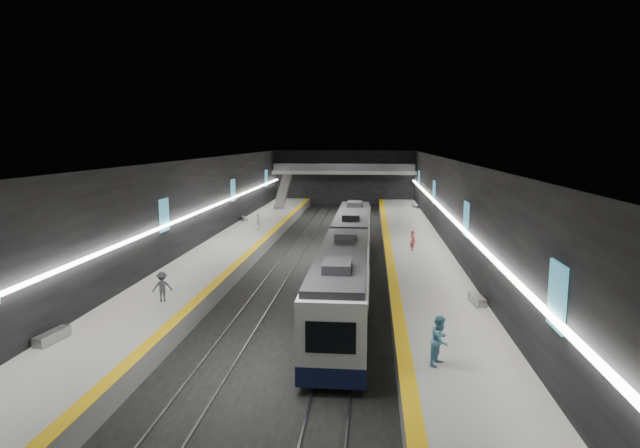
# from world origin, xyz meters

# --- Properties ---
(ground) EXTENTS (70.00, 70.00, 0.00)m
(ground) POSITION_xyz_m (0.00, 0.00, 0.00)
(ground) COLOR black
(ground) RESTS_ON ground
(ceiling) EXTENTS (20.00, 70.00, 0.04)m
(ceiling) POSITION_xyz_m (0.00, 0.00, 8.00)
(ceiling) COLOR beige
(ceiling) RESTS_ON wall_left
(wall_left) EXTENTS (0.04, 70.00, 8.00)m
(wall_left) POSITION_xyz_m (-10.00, 0.00, 4.00)
(wall_left) COLOR black
(wall_left) RESTS_ON ground
(wall_right) EXTENTS (0.04, 70.00, 8.00)m
(wall_right) POSITION_xyz_m (10.00, 0.00, 4.00)
(wall_right) COLOR black
(wall_right) RESTS_ON ground
(wall_back) EXTENTS (20.00, 0.04, 8.00)m
(wall_back) POSITION_xyz_m (0.00, 35.00, 4.00)
(wall_back) COLOR black
(wall_back) RESTS_ON ground
(platform_left) EXTENTS (5.00, 70.00, 1.00)m
(platform_left) POSITION_xyz_m (-7.50, 0.00, 0.50)
(platform_left) COLOR slate
(platform_left) RESTS_ON ground
(tile_surface_left) EXTENTS (5.00, 70.00, 0.02)m
(tile_surface_left) POSITION_xyz_m (-7.50, 0.00, 1.01)
(tile_surface_left) COLOR #9A9A95
(tile_surface_left) RESTS_ON platform_left
(tactile_strip_left) EXTENTS (0.60, 70.00, 0.02)m
(tactile_strip_left) POSITION_xyz_m (-5.30, 0.00, 1.02)
(tactile_strip_left) COLOR #EEB60C
(tactile_strip_left) RESTS_ON platform_left
(platform_right) EXTENTS (5.00, 70.00, 1.00)m
(platform_right) POSITION_xyz_m (7.50, 0.00, 0.50)
(platform_right) COLOR slate
(platform_right) RESTS_ON ground
(tile_surface_right) EXTENTS (5.00, 70.00, 0.02)m
(tile_surface_right) POSITION_xyz_m (7.50, 0.00, 1.01)
(tile_surface_right) COLOR #9A9A95
(tile_surface_right) RESTS_ON platform_right
(tactile_strip_right) EXTENTS (0.60, 70.00, 0.02)m
(tactile_strip_right) POSITION_xyz_m (5.30, 0.00, 1.02)
(tactile_strip_right) COLOR #EEB60C
(tactile_strip_right) RESTS_ON platform_right
(rails) EXTENTS (6.52, 70.00, 0.12)m
(rails) POSITION_xyz_m (-0.00, 0.00, 0.06)
(rails) COLOR gray
(rails) RESTS_ON ground
(train) EXTENTS (2.69, 30.04, 3.60)m
(train) POSITION_xyz_m (2.50, -8.75, 2.20)
(train) COLOR #0F1739
(train) RESTS_ON ground
(ad_posters) EXTENTS (19.94, 53.50, 2.20)m
(ad_posters) POSITION_xyz_m (-0.00, 1.00, 4.50)
(ad_posters) COLOR teal
(ad_posters) RESTS_ON wall_left
(cove_light_left) EXTENTS (0.25, 68.60, 0.12)m
(cove_light_left) POSITION_xyz_m (-9.80, 0.00, 3.80)
(cove_light_left) COLOR white
(cove_light_left) RESTS_ON wall_left
(cove_light_right) EXTENTS (0.25, 68.60, 0.12)m
(cove_light_right) POSITION_xyz_m (9.80, 0.00, 3.80)
(cove_light_right) COLOR white
(cove_light_right) RESTS_ON wall_right
(mezzanine_bridge) EXTENTS (20.00, 3.00, 1.50)m
(mezzanine_bridge) POSITION_xyz_m (0.00, 32.93, 5.04)
(mezzanine_bridge) COLOR gray
(mezzanine_bridge) RESTS_ON wall_left
(escalator) EXTENTS (1.20, 7.50, 3.92)m
(escalator) POSITION_xyz_m (-7.50, 26.00, 2.90)
(escalator) COLOR #99999E
(escalator) RESTS_ON platform_left
(bench_left_near) EXTENTS (0.76, 1.85, 0.44)m
(bench_left_near) POSITION_xyz_m (-9.50, -21.86, 1.22)
(bench_left_near) COLOR #99999E
(bench_left_near) RESTS_ON platform_left
(bench_left_far) EXTENTS (1.12, 1.71, 0.41)m
(bench_left_far) POSITION_xyz_m (-9.50, 12.68, 1.20)
(bench_left_far) COLOR #99999E
(bench_left_far) RESTS_ON platform_left
(bench_right_near) EXTENTS (0.69, 1.78, 0.42)m
(bench_right_near) POSITION_xyz_m (9.50, -14.63, 1.21)
(bench_right_near) COLOR #99999E
(bench_right_near) RESTS_ON platform_right
(bench_right_far) EXTENTS (0.97, 1.66, 0.39)m
(bench_right_far) POSITION_xyz_m (9.50, 25.53, 1.20)
(bench_right_far) COLOR #99999E
(bench_right_far) RESTS_ON platform_right
(passenger_right_a) EXTENTS (0.58, 0.67, 1.57)m
(passenger_right_a) POSITION_xyz_m (7.12, -1.32, 1.78)
(passenger_right_a) COLOR #A8473E
(passenger_right_a) RESTS_ON platform_right
(passenger_right_b) EXTENTS (1.09, 1.17, 1.91)m
(passenger_right_b) POSITION_xyz_m (6.58, -22.66, 1.96)
(passenger_right_b) COLOR teal
(passenger_right_b) RESTS_ON platform_right
(passenger_left_a) EXTENTS (0.51, 0.94, 1.52)m
(passenger_left_a) POSITION_xyz_m (-6.83, 7.25, 1.76)
(passenger_left_a) COLOR beige
(passenger_left_a) RESTS_ON platform_left
(passenger_left_b) EXTENTS (1.19, 0.95, 1.61)m
(passenger_left_b) POSITION_xyz_m (-7.01, -15.93, 1.80)
(passenger_left_b) COLOR #3D3C43
(passenger_left_b) RESTS_ON platform_left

